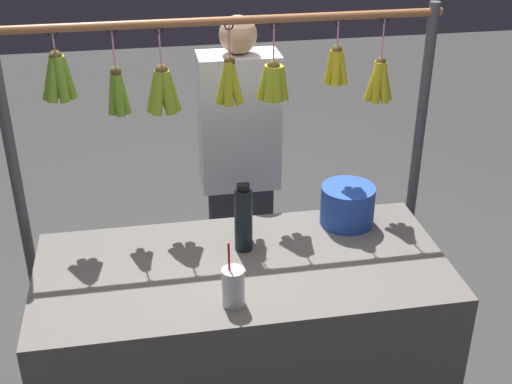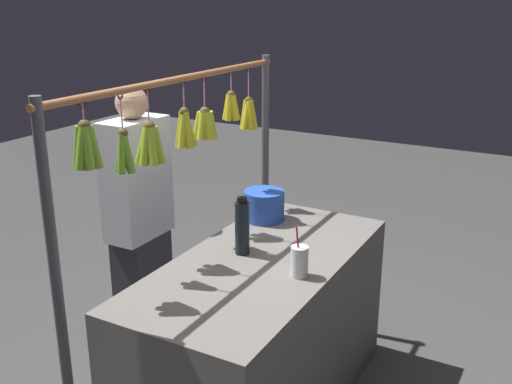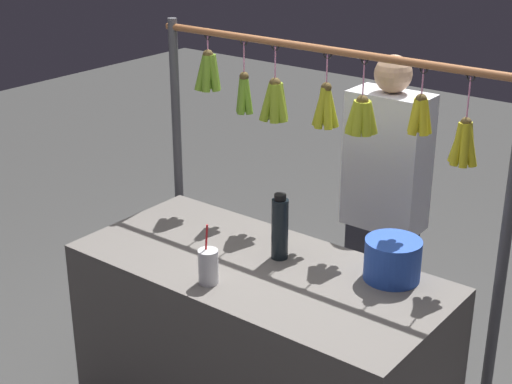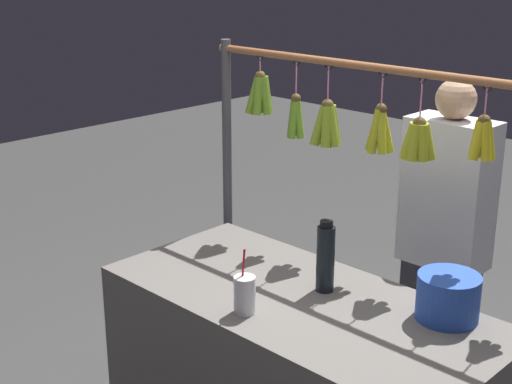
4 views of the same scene
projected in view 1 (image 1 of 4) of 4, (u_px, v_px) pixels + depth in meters
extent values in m
cube|color=#66605B|center=(244.00, 350.00, 2.75)|extent=(1.55, 0.72, 0.82)
cylinder|color=#4C4C51|center=(412.00, 191.00, 3.05)|extent=(0.04, 0.04, 1.68)
cylinder|color=#4C4C51|center=(24.00, 225.00, 2.79)|extent=(0.04, 0.04, 1.68)
cylinder|color=#9E6038|center=(223.00, 21.00, 2.55)|extent=(1.74, 0.03, 0.03)
torus|color=black|center=(385.00, 19.00, 2.66)|extent=(0.04, 0.01, 0.04)
cylinder|color=pink|center=(383.00, 41.00, 2.70)|extent=(0.01, 0.01, 0.17)
sphere|color=brown|center=(381.00, 62.00, 2.74)|extent=(0.04, 0.04, 0.04)
cylinder|color=gold|center=(373.00, 82.00, 2.77)|extent=(0.07, 0.04, 0.17)
cylinder|color=gold|center=(377.00, 83.00, 2.76)|extent=(0.04, 0.05, 0.17)
cylinder|color=gold|center=(384.00, 83.00, 2.76)|extent=(0.05, 0.06, 0.17)
cylinder|color=gold|center=(385.00, 81.00, 2.78)|extent=(0.07, 0.03, 0.17)
cylinder|color=gold|center=(381.00, 80.00, 2.80)|extent=(0.05, 0.06, 0.17)
cylinder|color=gold|center=(375.00, 80.00, 2.79)|extent=(0.04, 0.05, 0.17)
torus|color=black|center=(339.00, 21.00, 2.63)|extent=(0.04, 0.01, 0.04)
cylinder|color=pink|center=(338.00, 36.00, 2.66)|extent=(0.01, 0.01, 0.12)
sphere|color=brown|center=(337.00, 50.00, 2.68)|extent=(0.04, 0.04, 0.04)
cylinder|color=gold|center=(331.00, 67.00, 2.71)|extent=(0.06, 0.04, 0.14)
cylinder|color=gold|center=(336.00, 69.00, 2.69)|extent=(0.04, 0.06, 0.14)
cylinder|color=gold|center=(341.00, 68.00, 2.71)|extent=(0.06, 0.05, 0.14)
cylinder|color=gold|center=(339.00, 66.00, 2.73)|extent=(0.06, 0.05, 0.14)
cylinder|color=gold|center=(333.00, 66.00, 2.73)|extent=(0.04, 0.06, 0.14)
torus|color=black|center=(274.00, 23.00, 2.59)|extent=(0.04, 0.02, 0.04)
cylinder|color=pink|center=(274.00, 45.00, 2.63)|extent=(0.01, 0.01, 0.17)
sphere|color=brown|center=(273.00, 66.00, 2.67)|extent=(0.05, 0.05, 0.05)
cylinder|color=#A9B625|center=(265.00, 83.00, 2.69)|extent=(0.07, 0.04, 0.14)
cylinder|color=#A9B625|center=(270.00, 85.00, 2.67)|extent=(0.06, 0.07, 0.15)
cylinder|color=#A9B625|center=(276.00, 85.00, 2.67)|extent=(0.04, 0.06, 0.14)
cylinder|color=#A9B625|center=(282.00, 83.00, 2.69)|extent=(0.06, 0.05, 0.14)
cylinder|color=#A9B625|center=(281.00, 81.00, 2.71)|extent=(0.07, 0.05, 0.14)
cylinder|color=#A9B625|center=(274.00, 80.00, 2.73)|extent=(0.05, 0.07, 0.14)
cylinder|color=#A9B625|center=(266.00, 81.00, 2.71)|extent=(0.06, 0.06, 0.14)
torus|color=black|center=(229.00, 25.00, 2.56)|extent=(0.04, 0.01, 0.04)
cylinder|color=pink|center=(229.00, 44.00, 2.59)|extent=(0.01, 0.01, 0.14)
sphere|color=brown|center=(230.00, 61.00, 2.63)|extent=(0.04, 0.04, 0.04)
cylinder|color=gold|center=(225.00, 83.00, 2.66)|extent=(0.08, 0.04, 0.18)
cylinder|color=gold|center=(229.00, 84.00, 2.65)|extent=(0.04, 0.06, 0.18)
cylinder|color=gold|center=(235.00, 83.00, 2.66)|extent=(0.07, 0.06, 0.18)
cylinder|color=gold|center=(234.00, 81.00, 2.68)|extent=(0.07, 0.06, 0.18)
cylinder|color=gold|center=(228.00, 81.00, 2.68)|extent=(0.04, 0.06, 0.18)
torus|color=black|center=(159.00, 29.00, 2.52)|extent=(0.04, 0.01, 0.04)
cylinder|color=pink|center=(160.00, 50.00, 2.56)|extent=(0.01, 0.01, 0.16)
sphere|color=brown|center=(162.00, 71.00, 2.60)|extent=(0.05, 0.05, 0.05)
cylinder|color=#8FAD28|center=(155.00, 92.00, 2.63)|extent=(0.08, 0.04, 0.17)
cylinder|color=#8FAD28|center=(158.00, 94.00, 2.61)|extent=(0.07, 0.07, 0.18)
cylinder|color=#8FAD28|center=(168.00, 93.00, 2.62)|extent=(0.06, 0.06, 0.17)
cylinder|color=#8FAD28|center=(171.00, 91.00, 2.64)|extent=(0.08, 0.04, 0.17)
cylinder|color=#8FAD28|center=(166.00, 89.00, 2.66)|extent=(0.05, 0.07, 0.17)
cylinder|color=#8FAD28|center=(158.00, 90.00, 2.65)|extent=(0.07, 0.08, 0.18)
torus|color=black|center=(112.00, 31.00, 2.49)|extent=(0.04, 0.01, 0.04)
cylinder|color=pink|center=(114.00, 52.00, 2.53)|extent=(0.01, 0.01, 0.15)
sphere|color=brown|center=(116.00, 72.00, 2.57)|extent=(0.04, 0.04, 0.04)
cylinder|color=#6FA22C|center=(114.00, 93.00, 2.60)|extent=(0.05, 0.03, 0.17)
cylinder|color=#6FA22C|center=(118.00, 94.00, 2.59)|extent=(0.04, 0.06, 0.17)
cylinder|color=#6FA22C|center=(122.00, 93.00, 2.61)|extent=(0.06, 0.03, 0.17)
cylinder|color=#6FA22C|center=(117.00, 92.00, 2.62)|extent=(0.04, 0.06, 0.17)
torus|color=black|center=(52.00, 33.00, 2.46)|extent=(0.04, 0.01, 0.04)
cylinder|color=pink|center=(54.00, 45.00, 2.48)|extent=(0.01, 0.01, 0.09)
sphere|color=brown|center=(56.00, 57.00, 2.50)|extent=(0.05, 0.05, 0.05)
cylinder|color=#74A42B|center=(51.00, 79.00, 2.53)|extent=(0.08, 0.04, 0.17)
cylinder|color=#74A42B|center=(53.00, 80.00, 2.52)|extent=(0.06, 0.07, 0.17)
cylinder|color=#74A42B|center=(61.00, 80.00, 2.52)|extent=(0.05, 0.06, 0.17)
cylinder|color=#74A42B|center=(66.00, 78.00, 2.55)|extent=(0.07, 0.04, 0.17)
cylinder|color=#74A42B|center=(63.00, 76.00, 2.56)|extent=(0.05, 0.06, 0.17)
cylinder|color=#74A42B|center=(56.00, 76.00, 2.56)|extent=(0.05, 0.06, 0.17)
cylinder|color=black|center=(243.00, 220.00, 2.60)|extent=(0.07, 0.07, 0.26)
cylinder|color=black|center=(243.00, 187.00, 2.53)|extent=(0.05, 0.05, 0.02)
cylinder|color=blue|center=(347.00, 205.00, 2.80)|extent=(0.22, 0.22, 0.17)
cylinder|color=silver|center=(233.00, 287.00, 2.31)|extent=(0.08, 0.08, 0.14)
cylinder|color=red|center=(230.00, 275.00, 2.29)|extent=(0.01, 0.03, 0.24)
cube|color=#2D2D38|center=(241.00, 248.00, 3.51)|extent=(0.30, 0.20, 0.74)
cube|color=silver|center=(239.00, 122.00, 3.18)|extent=(0.37, 0.20, 0.65)
sphere|color=tan|center=(238.00, 35.00, 2.99)|extent=(0.17, 0.17, 0.17)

